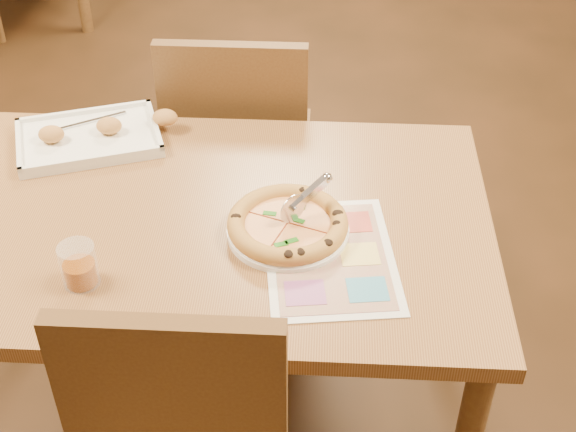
# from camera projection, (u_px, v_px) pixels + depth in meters

# --- Properties ---
(dining_table) EXTENTS (1.30, 0.85, 0.72)m
(dining_table) POSITION_uv_depth(u_px,v_px,m) (211.00, 244.00, 1.90)
(dining_table) COLOR olive
(dining_table) RESTS_ON ground
(chair_far) EXTENTS (0.42, 0.42, 0.47)m
(chair_far) POSITION_uv_depth(u_px,v_px,m) (238.00, 132.00, 2.41)
(chair_far) COLOR brown
(chair_far) RESTS_ON ground
(plate) EXTENTS (0.35, 0.35, 0.01)m
(plate) POSITION_uv_depth(u_px,v_px,m) (288.00, 231.00, 1.79)
(plate) COLOR white
(plate) RESTS_ON dining_table
(pizza) EXTENTS (0.27, 0.27, 0.04)m
(pizza) POSITION_uv_depth(u_px,v_px,m) (288.00, 224.00, 1.77)
(pizza) COLOR #C58943
(pizza) RESTS_ON plate
(pizza_cutter) EXTENTS (0.11, 0.10, 0.08)m
(pizza_cutter) POSITION_uv_depth(u_px,v_px,m) (305.00, 198.00, 1.76)
(pizza_cutter) COLOR silver
(pizza_cutter) RESTS_ON pizza
(appetizer_tray) EXTENTS (0.43, 0.35, 0.06)m
(appetizer_tray) POSITION_uv_depth(u_px,v_px,m) (93.00, 137.00, 2.07)
(appetizer_tray) COLOR white
(appetizer_tray) RESTS_ON dining_table
(glass_tumbler) EXTENTS (0.08, 0.08, 0.10)m
(glass_tumbler) POSITION_uv_depth(u_px,v_px,m) (79.00, 267.00, 1.64)
(glass_tumbler) COLOR #893F0A
(glass_tumbler) RESTS_ON dining_table
(menu) EXTENTS (0.32, 0.42, 0.00)m
(menu) POSITION_uv_depth(u_px,v_px,m) (330.00, 256.00, 1.73)
(menu) COLOR silver
(menu) RESTS_ON dining_table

